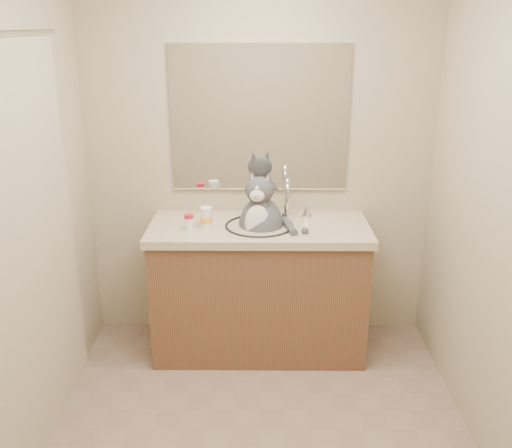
% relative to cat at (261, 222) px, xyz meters
% --- Properties ---
extents(room, '(2.22, 2.52, 2.42)m').
position_rel_cat_xyz_m(room, '(-0.01, -0.96, 0.33)').
color(room, gray).
rests_on(room, ground).
extents(vanity, '(1.34, 0.59, 1.12)m').
position_rel_cat_xyz_m(vanity, '(-0.01, 0.00, -0.42)').
color(vanity, brown).
rests_on(vanity, ground).
extents(mirror, '(1.10, 0.02, 0.90)m').
position_rel_cat_xyz_m(mirror, '(-0.01, 0.27, 0.58)').
color(mirror, white).
rests_on(mirror, room).
extents(shower_curtain, '(0.02, 1.30, 1.93)m').
position_rel_cat_xyz_m(shower_curtain, '(-1.06, -0.86, 0.16)').
color(shower_curtain, beige).
rests_on(shower_curtain, ground).
extents(cat, '(0.38, 0.38, 0.55)m').
position_rel_cat_xyz_m(cat, '(0.00, 0.00, 0.00)').
color(cat, '#4C4C51').
rests_on(cat, vanity).
extents(pill_bottle_redcap, '(0.07, 0.07, 0.09)m').
position_rel_cat_xyz_m(pill_bottle_redcap, '(-0.43, -0.08, 0.03)').
color(pill_bottle_redcap, white).
rests_on(pill_bottle_redcap, vanity).
extents(pill_bottle_orange, '(0.09, 0.09, 0.12)m').
position_rel_cat_xyz_m(pill_bottle_orange, '(-0.33, -0.04, 0.04)').
color(pill_bottle_orange, white).
rests_on(pill_bottle_orange, vanity).
extents(grey_canister, '(0.04, 0.04, 0.07)m').
position_rel_cat_xyz_m(grey_canister, '(-0.33, 0.03, 0.02)').
color(grey_canister, gray).
rests_on(grey_canister, vanity).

